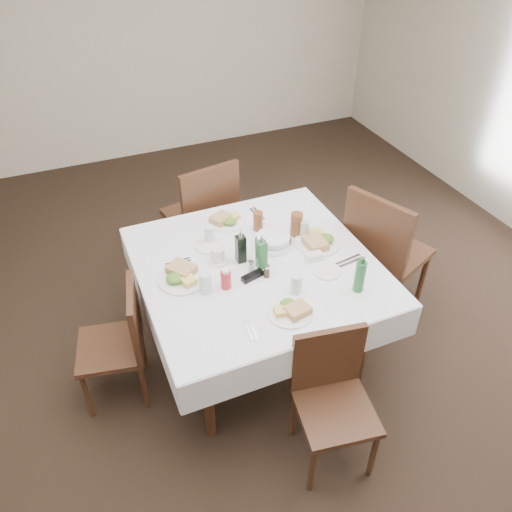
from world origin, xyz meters
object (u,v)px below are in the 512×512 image
at_px(dining_table, 257,273).
at_px(green_bottle, 360,276).
at_px(chair_east, 382,248).
at_px(water_e, 304,229).
at_px(coffee_mug, 218,255).
at_px(chair_south, 331,391).
at_px(chair_west, 122,337).
at_px(ketchup_bottle, 226,279).
at_px(water_s, 296,284).
at_px(oil_cruet_dark, 241,248).
at_px(water_w, 206,283).
at_px(oil_cruet_green, 261,253).
at_px(water_n, 209,234).
at_px(chair_north, 205,212).
at_px(bread_basket, 273,241).

relative_size(dining_table, green_bottle, 6.09).
relative_size(chair_east, water_e, 9.14).
distance_m(dining_table, coffee_mug, 0.27).
height_order(chair_south, chair_west, chair_south).
distance_m(dining_table, ketchup_bottle, 0.31).
height_order(water_s, green_bottle, green_bottle).
relative_size(chair_west, green_bottle, 3.51).
bearing_deg(chair_west, oil_cruet_dark, 4.65).
bearing_deg(ketchup_bottle, water_w, 175.50).
relative_size(chair_south, oil_cruet_green, 3.53).
height_order(water_s, oil_cruet_green, oil_cruet_green).
bearing_deg(green_bottle, chair_south, -133.20).
xyz_separation_m(water_e, oil_cruet_green, (-0.38, -0.19, 0.04)).
height_order(dining_table, ketchup_bottle, ketchup_bottle).
bearing_deg(chair_west, water_e, 6.78).
xyz_separation_m(chair_east, coffee_mug, (-1.16, 0.11, 0.21)).
xyz_separation_m(dining_table, water_n, (-0.19, 0.32, 0.13)).
height_order(chair_north, water_s, chair_north).
distance_m(chair_south, water_w, 0.91).
xyz_separation_m(oil_cruet_green, ketchup_bottle, (-0.26, -0.09, -0.04)).
height_order(water_s, water_e, water_s).
bearing_deg(oil_cruet_dark, chair_west, -175.35).
height_order(water_e, oil_cruet_green, oil_cruet_green).
bearing_deg(water_n, chair_north, 76.03).
height_order(chair_east, water_n, chair_east).
xyz_separation_m(chair_north, chair_west, (-0.84, -0.96, -0.10)).
bearing_deg(green_bottle, water_s, 160.38).
bearing_deg(chair_east, ketchup_bottle, -173.24).
bearing_deg(oil_cruet_green, ketchup_bottle, -160.38).
bearing_deg(chair_west, coffee_mug, 9.97).
bearing_deg(chair_north, bread_basket, -76.21).
bearing_deg(water_n, chair_south, -76.39).
bearing_deg(chair_south, oil_cruet_green, 95.28).
relative_size(water_n, bread_basket, 0.50).
relative_size(chair_south, water_w, 6.36).
xyz_separation_m(water_s, water_e, (0.29, 0.47, -0.00)).
distance_m(chair_north, chair_east, 1.36).
bearing_deg(water_n, oil_cruet_dark, -66.71).
height_order(water_w, bread_basket, water_w).
distance_m(chair_south, oil_cruet_dark, 0.98).
bearing_deg(oil_cruet_green, coffee_mug, 145.50).
bearing_deg(bread_basket, water_n, 151.27).
xyz_separation_m(dining_table, chair_south, (0.09, -0.83, -0.21)).
height_order(chair_west, water_e, water_e).
bearing_deg(ketchup_bottle, green_bottle, -24.43).
bearing_deg(bread_basket, chair_south, -94.89).
bearing_deg(water_n, water_w, -111.09).
height_order(chair_north, coffee_mug, chair_north).
distance_m(water_n, ketchup_bottle, 0.46).
height_order(coffee_mug, green_bottle, green_bottle).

